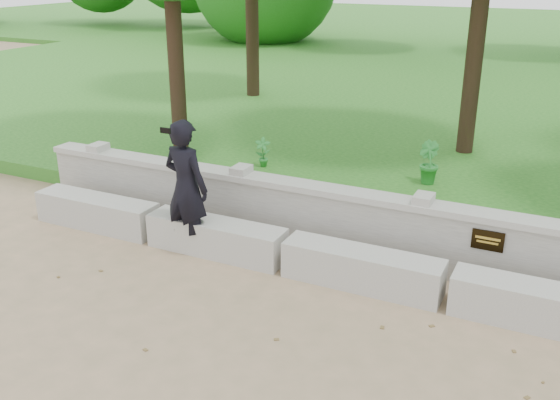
% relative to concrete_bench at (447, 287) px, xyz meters
% --- Properties ---
extents(lawn, '(40.00, 22.00, 0.25)m').
position_rel_concrete_bench_xyz_m(lawn, '(-0.00, 12.10, -0.10)').
color(lawn, '#22631B').
rests_on(lawn, ground).
extents(concrete_bench, '(11.90, 0.45, 0.45)m').
position_rel_concrete_bench_xyz_m(concrete_bench, '(0.00, 0.00, 0.00)').
color(concrete_bench, beige).
rests_on(concrete_bench, ground).
extents(parapet_wall, '(12.50, 0.35, 0.90)m').
position_rel_concrete_bench_xyz_m(parapet_wall, '(0.00, 0.70, 0.24)').
color(parapet_wall, '#B8B6AE').
rests_on(parapet_wall, ground).
extents(man_main, '(0.71, 0.63, 1.79)m').
position_rel_concrete_bench_xyz_m(man_main, '(-3.36, -0.10, 0.67)').
color(man_main, black).
rests_on(man_main, ground).
extents(shrub_a, '(0.32, 0.28, 0.52)m').
position_rel_concrete_bench_xyz_m(shrub_a, '(-3.80, 2.86, 0.28)').
color(shrub_a, '#2E8836').
rests_on(shrub_a, lawn).
extents(shrub_b, '(0.48, 0.48, 0.68)m').
position_rel_concrete_bench_xyz_m(shrub_b, '(-1.04, 3.28, 0.37)').
color(shrub_b, '#2E8836').
rests_on(shrub_b, lawn).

